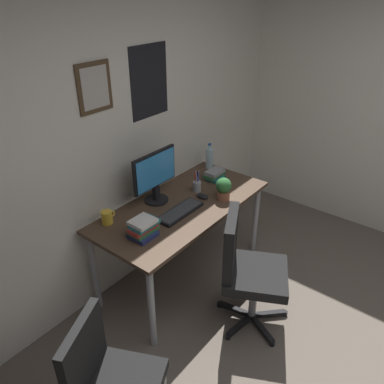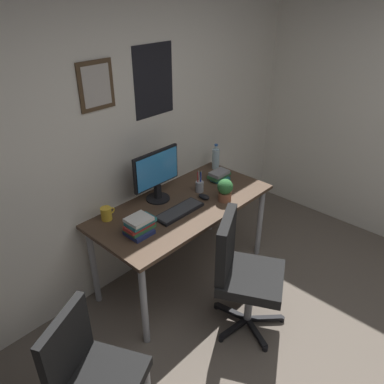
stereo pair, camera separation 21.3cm
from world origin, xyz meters
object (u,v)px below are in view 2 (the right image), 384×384
object	(u,v)px
keyboard	(179,211)
book_stack_right	(139,226)
office_chair	(241,269)
monitor	(157,174)
pen_cup	(200,186)
book_stack_left	(219,175)
computer_mouse	(204,197)
coffee_mug_near	(107,214)
water_bottle	(216,158)
side_chair	(91,372)
potted_plant	(225,189)

from	to	relation	value
keyboard	book_stack_right	distance (m)	0.41
office_chair	monitor	xyz separation A→B (m)	(0.01, 0.90, 0.47)
pen_cup	book_stack_right	size ratio (longest dim) A/B	0.91
book_stack_left	computer_mouse	bearing A→B (deg)	-160.70
monitor	coffee_mug_near	xyz separation A→B (m)	(-0.48, 0.06, -0.19)
keyboard	book_stack_left	bearing A→B (deg)	11.05
pen_cup	book_stack_right	distance (m)	0.78
keyboard	coffee_mug_near	size ratio (longest dim) A/B	3.53
water_bottle	office_chair	bearing A→B (deg)	-130.96
monitor	computer_mouse	size ratio (longest dim) A/B	4.18
coffee_mug_near	book_stack_left	distance (m)	1.13
book_stack_left	monitor	bearing A→B (deg)	166.19
book_stack_right	side_chair	bearing A→B (deg)	-147.81
water_bottle	coffee_mug_near	bearing A→B (deg)	178.68
computer_mouse	potted_plant	bearing A→B (deg)	-57.11
monitor	book_stack_left	size ratio (longest dim) A/B	2.16
water_bottle	book_stack_left	distance (m)	0.25
side_chair	coffee_mug_near	size ratio (longest dim) A/B	7.18
computer_mouse	potted_plant	xyz separation A→B (m)	(0.09, -0.15, 0.09)
office_chair	water_bottle	xyz separation A→B (m)	(0.81, 0.93, 0.34)
computer_mouse	book_stack_left	size ratio (longest dim) A/B	0.52
keyboard	coffee_mug_near	bearing A→B (deg)	142.86
coffee_mug_near	pen_cup	world-z (taller)	pen_cup
computer_mouse	book_stack_right	size ratio (longest dim) A/B	0.50
computer_mouse	book_stack_left	xyz separation A→B (m)	(0.35, 0.12, 0.03)
monitor	water_bottle	xyz separation A→B (m)	(0.79, 0.03, -0.13)
side_chair	computer_mouse	world-z (taller)	side_chair
side_chair	monitor	size ratio (longest dim) A/B	1.90
coffee_mug_near	side_chair	bearing A→B (deg)	-131.99
office_chair	pen_cup	bearing A→B (deg)	64.26
pen_cup	water_bottle	bearing A→B (deg)	23.61
book_stack_left	potted_plant	bearing A→B (deg)	-133.90
computer_mouse	coffee_mug_near	distance (m)	0.82
water_bottle	book_stack_left	bearing A→B (deg)	-131.87
computer_mouse	book_stack_right	bearing A→B (deg)	179.95
computer_mouse	pen_cup	world-z (taller)	pen_cup
keyboard	water_bottle	distance (m)	0.88
computer_mouse	keyboard	bearing A→B (deg)	-179.31
computer_mouse	monitor	bearing A→B (deg)	134.43
office_chair	potted_plant	xyz separation A→B (m)	(0.38, 0.47, 0.34)
keyboard	book_stack_right	world-z (taller)	book_stack_right
computer_mouse	coffee_mug_near	xyz separation A→B (m)	(-0.75, 0.34, 0.03)
office_chair	computer_mouse	distance (m)	0.73
side_chair	keyboard	distance (m)	1.34
computer_mouse	water_bottle	distance (m)	0.61
side_chair	potted_plant	distance (m)	1.68
water_bottle	potted_plant	bearing A→B (deg)	-133.10
office_chair	keyboard	size ratio (longest dim) A/B	2.21
water_bottle	pen_cup	distance (m)	0.50
coffee_mug_near	book_stack_right	size ratio (longest dim) A/B	0.55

